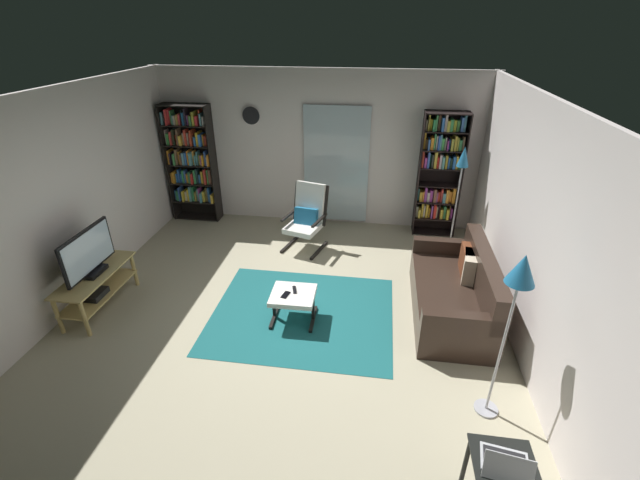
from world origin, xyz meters
name	(u,v)px	position (x,y,z in m)	size (l,w,h in m)	color
ground_plane	(283,317)	(0.00, 0.00, 0.00)	(7.02, 7.02, 0.00)	#AFA789
wall_back	(317,150)	(0.00, 2.90, 1.30)	(5.60, 0.06, 2.60)	silver
wall_left	(54,208)	(-2.70, 0.00, 1.30)	(0.06, 6.00, 2.60)	silver
wall_right	(539,239)	(2.70, 0.00, 1.30)	(0.06, 6.00, 2.60)	silver
glass_door_panel	(336,166)	(0.33, 2.83, 1.05)	(1.10, 0.01, 2.00)	silver
area_rug	(302,314)	(0.23, 0.10, 0.00)	(2.23, 1.86, 0.01)	#1B5F62
tv_stand	(97,286)	(-2.32, -0.13, 0.33)	(0.44, 1.16, 0.50)	tan
television	(89,254)	(-2.32, -0.12, 0.77)	(0.20, 0.89, 0.57)	black
bookshelf_near_tv	(191,160)	(-2.19, 2.68, 1.09)	(0.83, 0.30, 2.04)	black
bookshelf_near_sofa	(439,171)	(2.02, 2.68, 1.09)	(0.69, 0.30, 2.03)	black
leather_sofa	(456,292)	(2.09, 0.41, 0.30)	(0.86, 1.79, 0.84)	#31231B
lounge_armchair	(307,215)	(-0.02, 1.88, 0.53)	(0.72, 0.78, 1.02)	black
ottoman	(293,298)	(0.14, -0.01, 0.31)	(0.53, 0.49, 0.38)	white
tv_remote	(294,290)	(0.15, 0.05, 0.39)	(0.04, 0.14, 0.02)	black
cell_phone	(286,295)	(0.06, -0.06, 0.39)	(0.07, 0.14, 0.01)	black
floor_lamp_by_sofa	(519,284)	(2.21, -1.08, 1.42)	(0.23, 0.23, 1.69)	#A5A5AD
floor_lamp_by_shelf	(462,169)	(2.27, 2.18, 1.30)	(0.22, 0.22, 1.64)	#A5A5AD
side_table	(501,475)	(2.06, -2.02, 0.41)	(0.44, 0.44, 0.53)	black
laptop	(507,465)	(2.05, -2.06, 0.59)	(0.36, 0.33, 0.20)	#B7BABF
wall_clock	(251,115)	(-1.10, 2.82, 1.85)	(0.29, 0.03, 0.29)	silver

